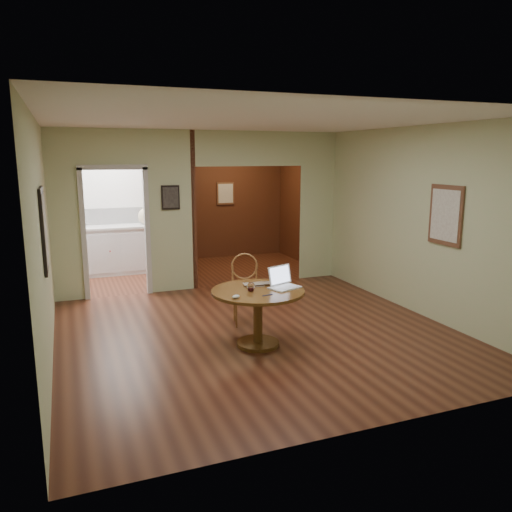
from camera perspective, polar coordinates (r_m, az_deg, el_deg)
name	(u,v)px	position (r m, az deg, el deg)	size (l,w,h in m)	color
floor	(259,333)	(6.59, 0.32, -8.83)	(5.00, 5.00, 0.00)	#441E13
room_shell	(171,212)	(9.09, -9.66, 4.96)	(5.20, 7.50, 5.00)	white
dining_table	(258,304)	(6.03, 0.22, -5.56)	(1.12, 1.12, 0.70)	brown
chair	(245,285)	(6.86, -1.24, -3.31)	(0.49, 0.49, 0.96)	#A8673B
open_laptop	(282,282)	(6.11, 3.05, -2.95)	(0.42, 0.42, 0.25)	white
closed_laptop	(258,285)	(6.14, 0.28, -3.36)	(0.35, 0.23, 0.03)	#AAA9AE
mouse	(236,297)	(5.63, -2.32, -4.65)	(0.10, 0.06, 0.04)	white
wine_glass	(251,287)	(5.91, -0.58, -3.52)	(0.10, 0.10, 0.11)	white
pen	(267,295)	(5.75, 1.32, -4.48)	(0.01, 0.01, 0.14)	navy
kitchen_cabinet	(117,249)	(10.16, -15.64, 0.72)	(2.06, 0.60, 0.94)	silver
grocery_bag	(146,216)	(10.14, -12.43, 4.47)	(0.33, 0.28, 0.33)	beige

